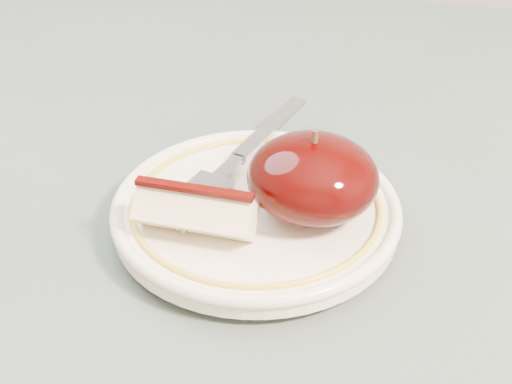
% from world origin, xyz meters
% --- Properties ---
extents(table, '(0.90, 0.90, 0.75)m').
position_xyz_m(table, '(0.00, 0.00, 0.66)').
color(table, brown).
rests_on(table, ground).
extents(plate, '(0.19, 0.19, 0.02)m').
position_xyz_m(plate, '(-0.02, -0.01, 0.76)').
color(plate, white).
rests_on(plate, table).
extents(apple_half, '(0.08, 0.08, 0.06)m').
position_xyz_m(apple_half, '(0.01, -0.01, 0.79)').
color(apple_half, black).
rests_on(apple_half, plate).
extents(apple_wedge, '(0.07, 0.04, 0.04)m').
position_xyz_m(apple_wedge, '(-0.05, -0.04, 0.78)').
color(apple_wedge, beige).
rests_on(apple_wedge, plate).
extents(fork, '(0.07, 0.19, 0.00)m').
position_xyz_m(fork, '(-0.05, 0.04, 0.77)').
color(fork, gray).
rests_on(fork, plate).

